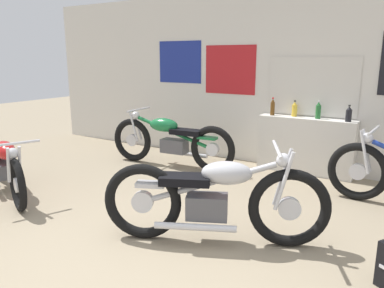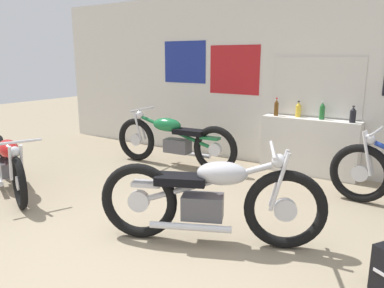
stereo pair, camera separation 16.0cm
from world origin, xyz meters
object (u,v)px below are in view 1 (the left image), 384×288
object	(u,v)px
motorcycle_silver	(214,199)
bottle_center	(318,111)
motorcycle_green	(170,140)
motorcycle_red	(4,163)
bottle_leftmost	(273,107)
bottle_right_center	(349,114)
bottle_left_center	(294,109)

from	to	relation	value
motorcycle_silver	bottle_center	bearing A→B (deg)	84.31
motorcycle_green	motorcycle_red	xyz separation A→B (m)	(-1.15, -2.13, -0.04)
bottle_leftmost	motorcycle_red	size ratio (longest dim) A/B	0.14
motorcycle_green	bottle_right_center	bearing A→B (deg)	16.82
bottle_center	bottle_right_center	size ratio (longest dim) A/B	1.15
motorcycle_red	bottle_right_center	bearing A→B (deg)	38.18
motorcycle_green	bottle_leftmost	bearing A→B (deg)	29.13
motorcycle_red	motorcycle_green	bearing A→B (deg)	61.63
bottle_right_center	motorcycle_green	xyz separation A→B (m)	(-2.53, -0.77, -0.53)
motorcycle_red	bottle_left_center	bearing A→B (deg)	45.89
bottle_center	motorcycle_green	size ratio (longest dim) A/B	0.12
bottle_center	motorcycle_silver	size ratio (longest dim) A/B	0.14
motorcycle_red	bottle_center	bearing A→B (deg)	42.16
bottle_right_center	motorcycle_silver	distance (m)	2.81
bottle_left_center	bottle_right_center	distance (m)	0.80
bottle_leftmost	bottle_right_center	size ratio (longest dim) A/B	1.18
bottle_center	bottle_right_center	distance (m)	0.43
motorcycle_silver	motorcycle_green	distance (m)	2.65
bottle_left_center	motorcycle_green	world-z (taller)	bottle_left_center
bottle_leftmost	motorcycle_green	bearing A→B (deg)	-150.87
bottle_leftmost	motorcycle_green	xyz separation A→B (m)	(-1.41, -0.79, -0.55)
bottle_left_center	motorcycle_red	size ratio (longest dim) A/B	0.12
motorcycle_green	motorcycle_red	bearing A→B (deg)	-118.37
bottle_leftmost	bottle_center	bearing A→B (deg)	2.29
bottle_center	motorcycle_silver	xyz separation A→B (m)	(-0.27, -2.72, -0.53)
bottle_center	motorcycle_red	bearing A→B (deg)	-137.84
bottle_left_center	motorcycle_red	distance (m)	4.19
bottle_right_center	bottle_left_center	bearing A→B (deg)	174.12
bottle_center	bottle_leftmost	bearing A→B (deg)	-177.71
bottle_left_center	motorcycle_silver	distance (m)	2.81
motorcycle_red	bottle_leftmost	bearing A→B (deg)	48.72
bottle_left_center	bottle_right_center	world-z (taller)	bottle_left_center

